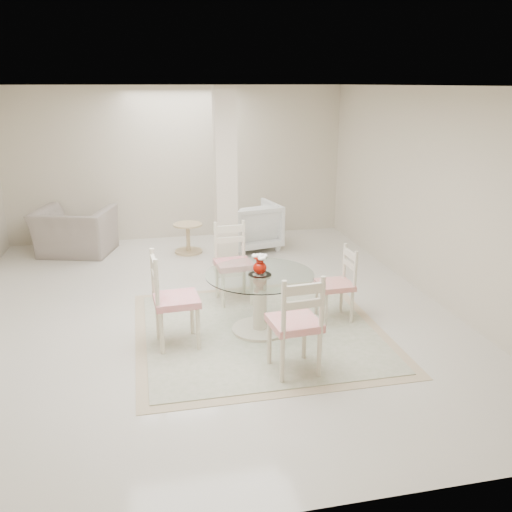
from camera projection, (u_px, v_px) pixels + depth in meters
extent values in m
plane|color=beige|center=(204.00, 310.00, 6.83)|extent=(7.00, 7.00, 0.00)
cube|color=beige|center=(178.00, 164.00, 9.67)|extent=(6.00, 0.02, 2.70)
cube|color=beige|center=(271.00, 331.00, 3.16)|extent=(6.00, 0.02, 2.70)
cube|color=beige|center=(432.00, 194.00, 7.02)|extent=(0.02, 7.00, 2.70)
cube|color=white|center=(197.00, 86.00, 6.00)|extent=(6.00, 7.00, 0.02)
cube|color=beige|center=(225.00, 184.00, 7.73)|extent=(0.30, 0.30, 2.70)
cube|color=tan|center=(260.00, 331.00, 6.24)|extent=(2.81, 2.81, 0.01)
cube|color=beige|center=(260.00, 330.00, 6.23)|extent=(2.57, 2.57, 0.01)
cylinder|color=beige|center=(260.00, 329.00, 6.23)|extent=(0.64, 0.64, 0.05)
cylinder|color=beige|center=(260.00, 302.00, 6.13)|extent=(0.16, 0.16, 0.65)
cylinder|color=beige|center=(260.00, 276.00, 6.03)|extent=(0.26, 0.26, 0.03)
cylinder|color=white|center=(260.00, 275.00, 6.03)|extent=(1.22, 1.22, 0.01)
ellipsoid|color=#A11004|center=(260.00, 268.00, 6.00)|extent=(0.15, 0.15, 0.15)
cylinder|color=#A11004|center=(260.00, 260.00, 5.97)|extent=(0.08, 0.08, 0.04)
cylinder|color=#A11004|center=(260.00, 258.00, 5.96)|extent=(0.13, 0.13, 0.02)
ellipsoid|color=white|center=(260.00, 256.00, 5.96)|extent=(0.09, 0.09, 0.04)
ellipsoid|color=white|center=(264.00, 256.00, 5.99)|extent=(0.09, 0.09, 0.04)
ellipsoid|color=white|center=(256.00, 256.00, 5.98)|extent=(0.09, 0.09, 0.04)
ellipsoid|color=white|center=(262.00, 258.00, 5.92)|extent=(0.09, 0.09, 0.04)
cylinder|color=beige|center=(316.00, 300.00, 6.60)|extent=(0.04, 0.04, 0.41)
cylinder|color=beige|center=(326.00, 310.00, 6.30)|extent=(0.04, 0.04, 0.41)
cylinder|color=beige|center=(341.00, 297.00, 6.67)|extent=(0.04, 0.04, 0.41)
cylinder|color=beige|center=(352.00, 308.00, 6.37)|extent=(0.04, 0.04, 0.41)
cube|color=red|center=(335.00, 285.00, 6.41)|extent=(0.41, 0.41, 0.06)
cube|color=beige|center=(350.00, 260.00, 6.36)|extent=(0.05, 0.36, 0.49)
cylinder|color=beige|center=(223.00, 291.00, 6.79)|extent=(0.05, 0.05, 0.48)
cylinder|color=beige|center=(252.00, 288.00, 6.89)|extent=(0.05, 0.05, 0.48)
cylinder|color=beige|center=(217.00, 281.00, 7.13)|extent=(0.05, 0.05, 0.48)
cylinder|color=beige|center=(244.00, 278.00, 7.23)|extent=(0.05, 0.05, 0.48)
cube|color=red|center=(234.00, 265.00, 6.93)|extent=(0.49, 0.49, 0.07)
cube|color=beige|center=(230.00, 234.00, 7.01)|extent=(0.42, 0.07, 0.56)
cylinder|color=#F2E7C7|center=(198.00, 329.00, 5.73)|extent=(0.05, 0.05, 0.49)
cylinder|color=#F2E7C7|center=(192.00, 315.00, 6.08)|extent=(0.05, 0.05, 0.49)
cylinder|color=#F2E7C7|center=(162.00, 334.00, 5.63)|extent=(0.05, 0.05, 0.49)
cylinder|color=#F2E7C7|center=(158.00, 319.00, 5.98)|extent=(0.05, 0.05, 0.49)
cube|color=red|center=(176.00, 300.00, 5.76)|extent=(0.50, 0.50, 0.07)
cube|color=#F2E7C7|center=(154.00, 270.00, 5.60)|extent=(0.07, 0.43, 0.57)
cylinder|color=beige|center=(304.00, 338.00, 5.54)|extent=(0.05, 0.05, 0.48)
cylinder|color=beige|center=(269.00, 343.00, 5.43)|extent=(0.05, 0.05, 0.48)
cylinder|color=beige|center=(319.00, 355.00, 5.20)|extent=(0.05, 0.05, 0.48)
cylinder|color=beige|center=(282.00, 360.00, 5.09)|extent=(0.05, 0.05, 0.48)
cube|color=red|center=(294.00, 323.00, 5.23)|extent=(0.50, 0.50, 0.07)
cube|color=beige|center=(303.00, 297.00, 4.93)|extent=(0.42, 0.08, 0.57)
imported|color=gray|center=(75.00, 232.00, 8.96)|extent=(1.42, 1.32, 0.77)
imported|color=white|center=(251.00, 226.00, 9.26)|extent=(1.02, 1.04, 0.80)
cylinder|color=#D9B786|center=(189.00, 251.00, 9.13)|extent=(0.46, 0.46, 0.04)
cylinder|color=#D9B786|center=(188.00, 238.00, 9.06)|extent=(0.07, 0.07, 0.44)
cylinder|color=#D9B786|center=(188.00, 225.00, 8.99)|extent=(0.48, 0.48, 0.03)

